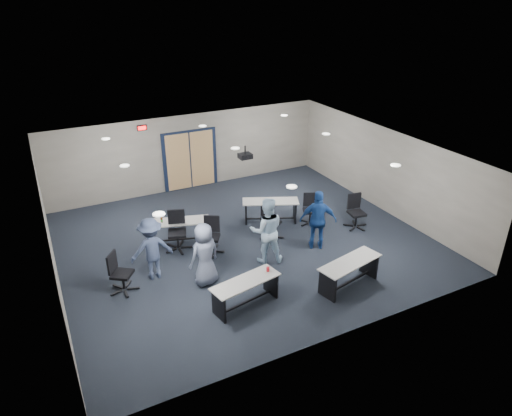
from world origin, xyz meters
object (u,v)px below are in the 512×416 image
chair_back_b (211,236)px  person_back (152,249)px  table_back_right (270,207)px  person_lightblue (267,230)px  chair_back_a (177,232)px  chair_back_c (272,222)px  table_back_left (179,228)px  person_plaid (205,254)px  table_front_left (246,289)px  chair_loose_left (122,273)px  chair_loose_right (357,212)px  person_navy (318,220)px  chair_back_d (310,210)px  table_front_right (350,269)px

chair_back_b → person_back: person_back is taller
table_back_right → person_lightblue: 2.35m
chair_back_a → chair_back_c: size_ratio=1.07×
table_back_left → person_plaid: bearing=-74.5°
table_front_left → chair_loose_left: chair_loose_left is taller
chair_back_b → chair_loose_right: bearing=23.6°
table_back_left → person_navy: (3.36, -2.01, 0.38)m
person_back → chair_back_a: bearing=-132.4°
chair_back_c → chair_loose_left: bearing=156.2°
chair_loose_left → person_navy: size_ratio=0.60×
table_front_left → chair_back_b: chair_back_b is taller
chair_back_b → chair_back_c: chair_back_c is taller
chair_loose_right → person_plaid: bearing=-164.2°
table_front_left → chair_back_d: 4.48m
chair_back_c → person_back: person_back is taller
chair_loose_left → table_back_left: bearing=-13.9°
chair_back_b → person_navy: person_navy is taller
chair_loose_left → person_navy: bearing=-57.9°
table_back_right → chair_back_a: size_ratio=1.61×
chair_back_c → person_back: size_ratio=0.64×
table_front_left → chair_back_d: (3.53, 2.76, 0.02)m
chair_back_d → chair_loose_left: (-5.92, -0.91, 0.03)m
chair_back_c → person_lightblue: 1.32m
table_back_right → chair_loose_left: 5.17m
table_front_left → table_back_right: table_front_left is taller
person_plaid → person_lightblue: (1.82, 0.23, 0.10)m
chair_loose_left → chair_loose_right: chair_loose_right is taller
chair_back_a → table_front_left: bearing=-60.0°
chair_back_d → table_front_left: bearing=-116.7°
person_back → chair_back_d: bearing=-171.7°
chair_back_a → person_back: person_back is taller
table_back_left → person_navy: person_navy is taller
chair_loose_left → chair_loose_right: (7.04, 0.07, 0.01)m
person_plaid → person_navy: size_ratio=0.95×
chair_back_d → person_back: size_ratio=0.59×
table_back_left → table_back_right: 2.96m
chair_loose_left → chair_back_a: bearing=-18.1°
chair_back_d → person_lightblue: size_ratio=0.53×
chair_back_c → chair_loose_left: 4.48m
person_navy → table_back_right: bearing=-48.7°
table_front_right → person_plaid: bearing=138.9°
chair_back_c → person_back: bearing=154.1°
table_back_right → chair_back_d: (1.01, -0.71, 0.01)m
chair_back_a → person_lightblue: 2.55m
table_back_right → person_plaid: (-3.02, -2.21, 0.34)m
chair_back_b → person_plaid: size_ratio=0.64×
table_back_right → chair_back_a: 3.14m
table_front_right → chair_loose_right: size_ratio=1.72×
table_back_left → chair_loose_left: size_ratio=1.75×
chair_back_b → person_plaid: bearing=-85.8°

